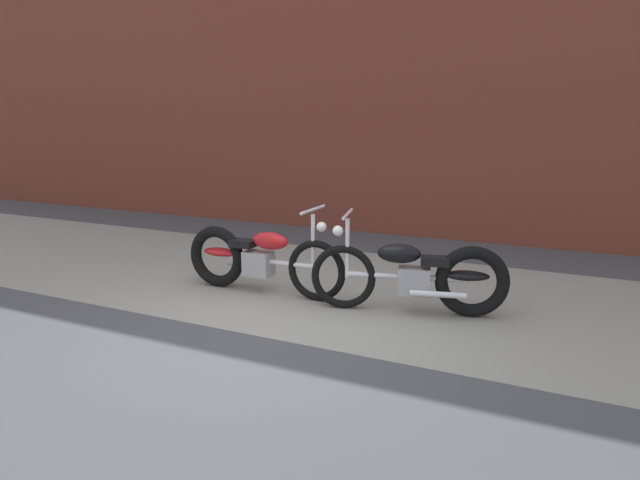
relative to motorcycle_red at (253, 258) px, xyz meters
name	(u,v)px	position (x,y,z in m)	size (l,w,h in m)	color
ground_plane	(261,337)	(0.80, -1.14, -0.40)	(80.00, 80.00, 0.00)	#47474C
sidewalk_slab	(337,286)	(0.80, 0.61, -0.40)	(36.00, 3.50, 0.01)	gray
brick_building_wall	(421,88)	(0.80, 4.06, 2.07)	(36.00, 0.50, 4.94)	brown
motorcycle_red	(253,258)	(0.00, 0.00, 0.00)	(2.01, 0.58, 1.03)	black
motorcycle_black	(422,276)	(1.95, 0.10, 0.00)	(1.97, 0.74, 1.03)	black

